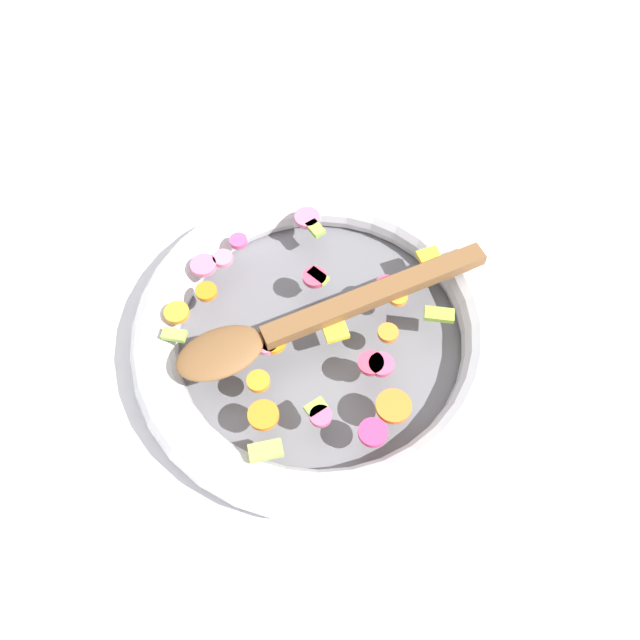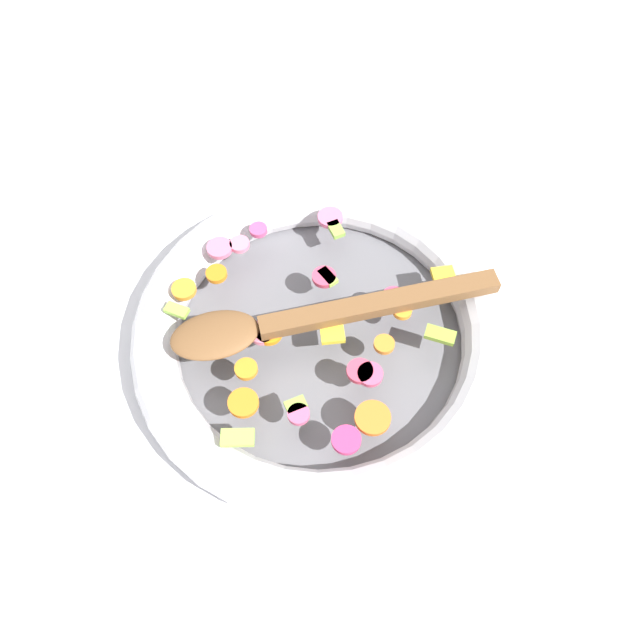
% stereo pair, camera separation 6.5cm
% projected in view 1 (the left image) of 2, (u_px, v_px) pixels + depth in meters
% --- Properties ---
extents(ground_plane, '(4.00, 4.00, 0.00)m').
position_uv_depth(ground_plane, '(320.00, 343.00, 0.69)').
color(ground_plane, silver).
extents(skillet, '(0.40, 0.40, 0.05)m').
position_uv_depth(skillet, '(320.00, 333.00, 0.67)').
color(skillet, slate).
rests_on(skillet, ground_plane).
extents(chopped_vegetables, '(0.30, 0.31, 0.01)m').
position_uv_depth(chopped_vegetables, '(314.00, 327.00, 0.64)').
color(chopped_vegetables, orange).
rests_on(chopped_vegetables, skillet).
extents(wooden_spoon, '(0.06, 0.35, 0.01)m').
position_uv_depth(wooden_spoon, '(304.00, 320.00, 0.63)').
color(wooden_spoon, brown).
rests_on(wooden_spoon, chopped_vegetables).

